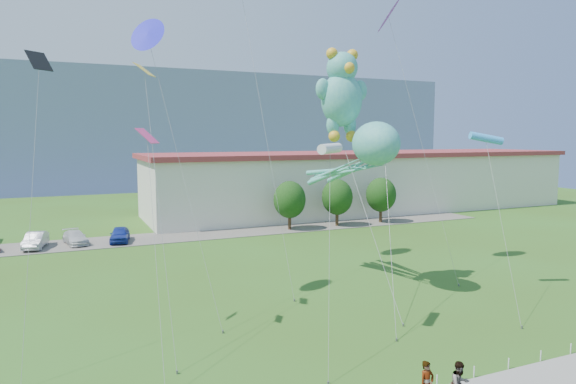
{
  "coord_description": "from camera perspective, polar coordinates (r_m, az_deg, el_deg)",
  "views": [
    {
      "loc": [
        -12.83,
        -17.36,
        10.3
      ],
      "look_at": [
        -1.65,
        8.0,
        7.31
      ],
      "focal_mm": 32.0,
      "sensor_mm": 36.0,
      "label": 1
    }
  ],
  "objects": [
    {
      "name": "ground",
      "position": [
        23.92,
        12.13,
        -19.51
      ],
      "size": [
        160.0,
        160.0,
        0.0
      ],
      "primitive_type": "plane",
      "color": "#375718",
      "rests_on": "ground"
    },
    {
      "name": "parking_strip",
      "position": [
        54.88,
        -9.87,
        -4.73
      ],
      "size": [
        70.0,
        6.0,
        0.06
      ],
      "primitive_type": "cube",
      "color": "#59544C",
      "rests_on": "ground"
    },
    {
      "name": "hill_ridge",
      "position": [
        137.97,
        -18.58,
        6.75
      ],
      "size": [
        160.0,
        50.0,
        25.0
      ],
      "primitive_type": "cube",
      "color": "#7585A1",
      "rests_on": "ground"
    },
    {
      "name": "warehouse",
      "position": [
        72.87,
        8.52,
        1.23
      ],
      "size": [
        61.0,
        15.0,
        8.2
      ],
      "color": "beige",
      "rests_on": "ground"
    },
    {
      "name": "tree_near",
      "position": [
        56.63,
        0.18,
        -0.86
      ],
      "size": [
        3.6,
        3.6,
        5.47
      ],
      "color": "#3F2B19",
      "rests_on": "ground"
    },
    {
      "name": "tree_mid",
      "position": [
        59.3,
        5.49,
        -0.57
      ],
      "size": [
        3.6,
        3.6,
        5.47
      ],
      "color": "#3F2B19",
      "rests_on": "ground"
    },
    {
      "name": "tree_far",
      "position": [
        62.44,
        10.3,
        -0.3
      ],
      "size": [
        3.6,
        3.6,
        5.47
      ],
      "color": "#3F2B19",
      "rests_on": "ground"
    },
    {
      "name": "pedestrian_left",
      "position": [
        21.34,
        15.16,
        -19.93
      ],
      "size": [
        0.7,
        0.5,
        1.79
      ],
      "primitive_type": "imported",
      "rotation": [
        0.0,
        0.0,
        0.11
      ],
      "color": "gray",
      "rests_on": "sidewalk"
    },
    {
      "name": "pedestrian_right",
      "position": [
        21.7,
        18.54,
        -19.6
      ],
      "size": [
        0.87,
        0.68,
        1.77
      ],
      "primitive_type": "imported",
      "rotation": [
        0.0,
        0.0,
        0.01
      ],
      "color": "gray",
      "rests_on": "sidewalk"
    },
    {
      "name": "parked_car_silver",
      "position": [
        53.01,
        -26.26,
        -4.83
      ],
      "size": [
        2.3,
        4.61,
        1.45
      ],
      "primitive_type": "imported",
      "rotation": [
        0.0,
        0.0,
        -0.18
      ],
      "color": "#A9A9B0",
      "rests_on": "parking_strip"
    },
    {
      "name": "parked_car_white",
      "position": [
        53.45,
        -22.56,
        -4.68
      ],
      "size": [
        2.55,
        4.58,
        1.26
      ],
      "primitive_type": "imported",
      "rotation": [
        0.0,
        0.0,
        0.19
      ],
      "color": "silver",
      "rests_on": "parking_strip"
    },
    {
      "name": "parked_car_blue",
      "position": [
        53.0,
        -18.19,
        -4.5
      ],
      "size": [
        2.45,
        4.5,
        1.45
      ],
      "primitive_type": "imported",
      "rotation": [
        0.0,
        0.0,
        -0.18
      ],
      "color": "navy",
      "rests_on": "parking_strip"
    },
    {
      "name": "octopus_kite",
      "position": [
        34.09,
        8.5,
        4.08
      ],
      "size": [
        4.52,
        13.87,
        11.27
      ],
      "color": "teal",
      "rests_on": "ground"
    },
    {
      "name": "teddy_bear_kite",
      "position": [
        34.44,
        6.01,
        10.91
      ],
      "size": [
        3.79,
        8.87,
        16.03
      ],
      "color": "teal",
      "rests_on": "ground"
    },
    {
      "name": "small_kite_purple",
      "position": [
        40.97,
        11.32,
        18.11
      ],
      "size": [
        2.93,
        6.91,
        20.06
      ],
      "color": "#B72FBC",
      "rests_on": "ground"
    },
    {
      "name": "small_kite_black",
      "position": [
        27.19,
        -26.12,
        9.49
      ],
      "size": [
        1.85,
        5.73,
        14.35
      ],
      "color": "black",
      "rests_on": "ground"
    },
    {
      "name": "small_kite_yellow",
      "position": [
        27.96,
        -15.3,
        9.55
      ],
      "size": [
        1.29,
        7.64,
        14.27
      ],
      "color": "gold",
      "rests_on": "ground"
    },
    {
      "name": "small_kite_pink",
      "position": [
        25.69,
        -15.19,
        3.44
      ],
      "size": [
        1.29,
        7.41,
        10.78
      ],
      "color": "#E93377",
      "rests_on": "ground"
    },
    {
      "name": "small_kite_cyan",
      "position": [
        35.84,
        21.18,
        5.44
      ],
      "size": [
        3.31,
        7.3,
        10.64
      ],
      "color": "#37A0FA",
      "rests_on": "ground"
    },
    {
      "name": "small_kite_white",
      "position": [
        25.68,
        4.7,
        4.65
      ],
      "size": [
        2.8,
        5.8,
        10.16
      ],
      "color": "white",
      "rests_on": "ground"
    },
    {
      "name": "small_kite_blue",
      "position": [
        32.03,
        -15.14,
        15.97
      ],
      "size": [
        3.43,
        6.8,
        16.94
      ],
      "color": "#2827E0",
      "rests_on": "ground"
    }
  ]
}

